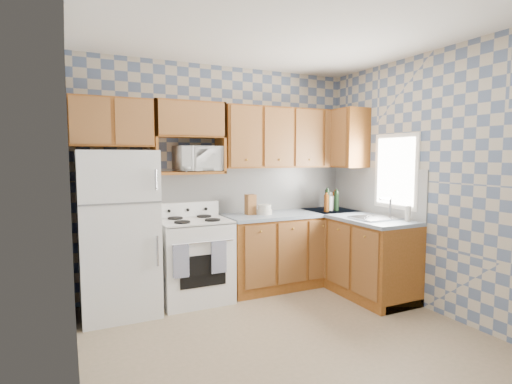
# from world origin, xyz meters

# --- Properties ---
(floor) EXTENTS (3.40, 3.40, 0.00)m
(floor) POSITION_xyz_m (0.00, 0.00, 0.00)
(floor) COLOR #817153
(floor) RESTS_ON ground
(back_wall) EXTENTS (3.40, 0.02, 2.70)m
(back_wall) POSITION_xyz_m (0.00, 1.60, 1.35)
(back_wall) COLOR slate
(back_wall) RESTS_ON ground
(right_wall) EXTENTS (0.02, 3.20, 2.70)m
(right_wall) POSITION_xyz_m (1.70, 0.00, 1.35)
(right_wall) COLOR slate
(right_wall) RESTS_ON ground
(backsplash_back) EXTENTS (2.60, 0.02, 0.56)m
(backsplash_back) POSITION_xyz_m (0.40, 1.59, 1.20)
(backsplash_back) COLOR silver
(backsplash_back) RESTS_ON back_wall
(backsplash_right) EXTENTS (0.02, 1.60, 0.56)m
(backsplash_right) POSITION_xyz_m (1.69, 0.80, 1.20)
(backsplash_right) COLOR silver
(backsplash_right) RESTS_ON right_wall
(refrigerator) EXTENTS (0.75, 0.70, 1.68)m
(refrigerator) POSITION_xyz_m (-1.27, 1.25, 0.84)
(refrigerator) COLOR white
(refrigerator) RESTS_ON floor
(stove_body) EXTENTS (0.76, 0.65, 0.90)m
(stove_body) POSITION_xyz_m (-0.47, 1.28, 0.45)
(stove_body) COLOR white
(stove_body) RESTS_ON floor
(cooktop) EXTENTS (0.76, 0.65, 0.02)m
(cooktop) POSITION_xyz_m (-0.47, 1.28, 0.91)
(cooktop) COLOR silver
(cooktop) RESTS_ON stove_body
(backguard) EXTENTS (0.76, 0.08, 0.17)m
(backguard) POSITION_xyz_m (-0.47, 1.55, 1.00)
(backguard) COLOR white
(backguard) RESTS_ON cooktop
(dish_towel_left) EXTENTS (0.16, 0.02, 0.35)m
(dish_towel_left) POSITION_xyz_m (-0.71, 0.93, 0.56)
(dish_towel_left) COLOR navy
(dish_towel_left) RESTS_ON stove_body
(dish_towel_right) EXTENTS (0.16, 0.02, 0.35)m
(dish_towel_right) POSITION_xyz_m (-0.30, 0.93, 0.56)
(dish_towel_right) COLOR navy
(dish_towel_right) RESTS_ON stove_body
(base_cabinets_back) EXTENTS (1.75, 0.60, 0.88)m
(base_cabinets_back) POSITION_xyz_m (0.82, 1.30, 0.44)
(base_cabinets_back) COLOR brown
(base_cabinets_back) RESTS_ON floor
(base_cabinets_right) EXTENTS (0.60, 1.60, 0.88)m
(base_cabinets_right) POSITION_xyz_m (1.40, 0.80, 0.44)
(base_cabinets_right) COLOR brown
(base_cabinets_right) RESTS_ON floor
(countertop_back) EXTENTS (1.77, 0.63, 0.04)m
(countertop_back) POSITION_xyz_m (0.82, 1.30, 0.90)
(countertop_back) COLOR slate
(countertop_back) RESTS_ON base_cabinets_back
(countertop_right) EXTENTS (0.63, 1.60, 0.04)m
(countertop_right) POSITION_xyz_m (1.40, 0.80, 0.90)
(countertop_right) COLOR slate
(countertop_right) RESTS_ON base_cabinets_right
(upper_cabinets_back) EXTENTS (1.75, 0.33, 0.74)m
(upper_cabinets_back) POSITION_xyz_m (0.82, 1.44, 1.85)
(upper_cabinets_back) COLOR brown
(upper_cabinets_back) RESTS_ON back_wall
(upper_cabinets_fridge) EXTENTS (0.82, 0.33, 0.50)m
(upper_cabinets_fridge) POSITION_xyz_m (-1.29, 1.44, 1.97)
(upper_cabinets_fridge) COLOR brown
(upper_cabinets_fridge) RESTS_ON back_wall
(upper_cabinets_right) EXTENTS (0.33, 0.70, 0.74)m
(upper_cabinets_right) POSITION_xyz_m (1.53, 1.25, 1.85)
(upper_cabinets_right) COLOR brown
(upper_cabinets_right) RESTS_ON right_wall
(microwave_shelf) EXTENTS (0.80, 0.33, 0.03)m
(microwave_shelf) POSITION_xyz_m (-0.47, 1.44, 1.44)
(microwave_shelf) COLOR brown
(microwave_shelf) RESTS_ON back_wall
(microwave) EXTENTS (0.55, 0.40, 0.29)m
(microwave) POSITION_xyz_m (-0.35, 1.44, 1.59)
(microwave) COLOR white
(microwave) RESTS_ON microwave_shelf
(sink) EXTENTS (0.48, 0.40, 0.03)m
(sink) POSITION_xyz_m (1.40, 0.45, 0.93)
(sink) COLOR #B7B7BC
(sink) RESTS_ON countertop_right
(window) EXTENTS (0.02, 0.66, 0.86)m
(window) POSITION_xyz_m (1.69, 0.45, 1.45)
(window) COLOR white
(window) RESTS_ON right_wall
(bottle_0) EXTENTS (0.06, 0.06, 0.27)m
(bottle_0) POSITION_xyz_m (1.30, 1.23, 1.06)
(bottle_0) COLOR black
(bottle_0) RESTS_ON countertop_back
(bottle_1) EXTENTS (0.06, 0.06, 0.26)m
(bottle_1) POSITION_xyz_m (1.40, 1.17, 1.05)
(bottle_1) COLOR black
(bottle_1) RESTS_ON countertop_back
(bottle_2) EXTENTS (0.06, 0.06, 0.24)m
(bottle_2) POSITION_xyz_m (1.45, 1.27, 1.04)
(bottle_2) COLOR #5D2C0B
(bottle_2) RESTS_ON countertop_back
(bottle_3) EXTENTS (0.06, 0.06, 0.22)m
(bottle_3) POSITION_xyz_m (1.23, 1.15, 1.03)
(bottle_3) COLOR #5D2C0B
(bottle_3) RESTS_ON countertop_back
(knife_block) EXTENTS (0.11, 0.11, 0.24)m
(knife_block) POSITION_xyz_m (0.26, 1.36, 1.04)
(knife_block) COLOR brown
(knife_block) RESTS_ON countertop_back
(electric_kettle) EXTENTS (0.15, 0.15, 0.19)m
(electric_kettle) POSITION_xyz_m (1.37, 1.27, 1.01)
(electric_kettle) COLOR white
(electric_kettle) RESTS_ON countertop_back
(food_containers) EXTENTS (0.18, 0.18, 0.12)m
(food_containers) POSITION_xyz_m (0.42, 1.28, 0.98)
(food_containers) COLOR beige
(food_containers) RESTS_ON countertop_back
(soap_bottle) EXTENTS (0.06, 0.06, 0.17)m
(soap_bottle) POSITION_xyz_m (1.59, 0.16, 1.01)
(soap_bottle) COLOR beige
(soap_bottle) RESTS_ON countertop_right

